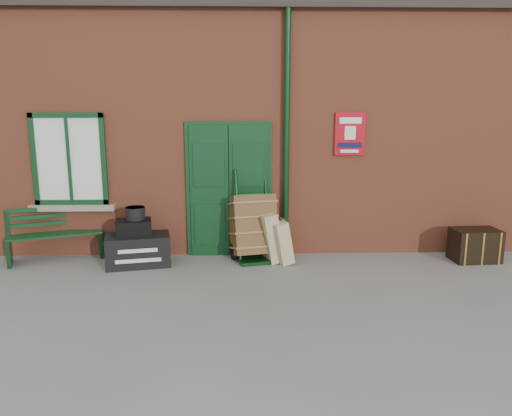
{
  "coord_description": "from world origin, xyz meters",
  "views": [
    {
      "loc": [
        -0.09,
        -6.75,
        2.56
      ],
      "look_at": [
        0.13,
        0.6,
        1.0
      ],
      "focal_mm": 35.0,
      "sensor_mm": 36.0,
      "label": 1
    }
  ],
  "objects_px": {
    "porter_trolley": "(253,226)",
    "dark_trunk": "(475,245)",
    "bench": "(55,232)",
    "houdini_trunk": "(138,250)"
  },
  "relations": [
    {
      "from": "houdini_trunk",
      "to": "bench",
      "type": "bearing_deg",
      "value": 154.52
    },
    {
      "from": "bench",
      "to": "dark_trunk",
      "type": "distance_m",
      "value": 6.93
    },
    {
      "from": "porter_trolley",
      "to": "dark_trunk",
      "type": "relative_size",
      "value": 1.97
    },
    {
      "from": "bench",
      "to": "houdini_trunk",
      "type": "bearing_deg",
      "value": -34.7
    },
    {
      "from": "bench",
      "to": "houdini_trunk",
      "type": "distance_m",
      "value": 1.49
    },
    {
      "from": "porter_trolley",
      "to": "dark_trunk",
      "type": "xyz_separation_m",
      "value": [
        3.64,
        -0.21,
        -0.3
      ]
    },
    {
      "from": "dark_trunk",
      "to": "porter_trolley",
      "type": "bearing_deg",
      "value": 173.07
    },
    {
      "from": "porter_trolley",
      "to": "bench",
      "type": "bearing_deg",
      "value": 165.71
    },
    {
      "from": "porter_trolley",
      "to": "dark_trunk",
      "type": "bearing_deg",
      "value": -15.89
    },
    {
      "from": "bench",
      "to": "porter_trolley",
      "type": "xyz_separation_m",
      "value": [
        3.28,
        -0.09,
        0.11
      ]
    }
  ]
}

